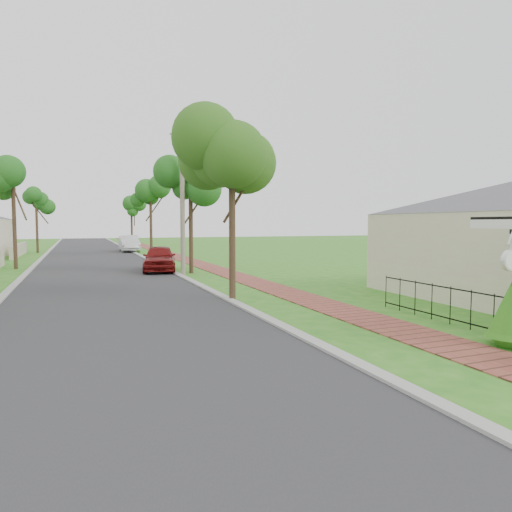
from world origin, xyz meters
TOP-DOWN VIEW (x-y plane):
  - ground at (0.00, 0.00)m, footprint 160.00×160.00m
  - road at (-3.00, 20.00)m, footprint 7.00×120.00m
  - kerb_right at (0.65, 20.00)m, footprint 0.30×120.00m
  - kerb_left at (-6.65, 20.00)m, footprint 0.30×120.00m
  - sidewalk at (3.25, 20.00)m, footprint 1.50×120.00m
  - picket_fence at (4.90, -0.00)m, footprint 0.03×8.02m
  - street_trees at (-2.87, 26.84)m, footprint 10.70×37.65m
  - parked_car_red at (0.07, 17.49)m, footprint 2.45×4.47m
  - parked_car_white at (0.40, 36.37)m, footprint 1.65×4.65m
  - near_tree at (0.80, 7.00)m, footprint 2.29×2.29m
  - utility_pole at (0.90, 15.28)m, footprint 1.20×0.24m
  - station_clock at (3.69, -1.40)m, footprint 1.06×0.13m

SIDE VIEW (x-z plane):
  - ground at x=0.00m, z-range 0.00..0.00m
  - road at x=-3.00m, z-range -0.01..0.01m
  - kerb_right at x=0.65m, z-range -0.05..0.05m
  - kerb_left at x=-6.65m, z-range -0.05..0.05m
  - sidewalk at x=3.25m, z-range -0.01..0.01m
  - picket_fence at x=4.90m, z-range 0.03..1.03m
  - parked_car_red at x=0.07m, z-range 0.00..1.44m
  - parked_car_white at x=0.40m, z-range 0.00..1.53m
  - station_clock at x=3.69m, z-range 1.66..2.24m
  - utility_pole at x=0.90m, z-range 0.06..7.56m
  - street_trees at x=-2.87m, z-range 1.59..7.48m
  - near_tree at x=0.80m, z-range 1.75..7.64m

